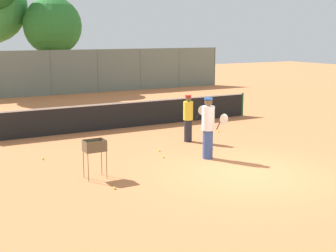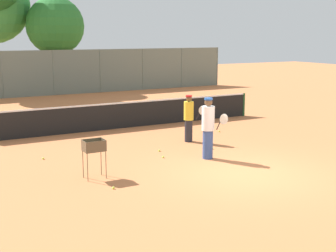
{
  "view_description": "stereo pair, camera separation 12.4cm",
  "coord_description": "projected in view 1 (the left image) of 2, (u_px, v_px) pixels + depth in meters",
  "views": [
    {
      "loc": [
        -7.93,
        -9.73,
        3.76
      ],
      "look_at": [
        -1.04,
        2.54,
        1.0
      ],
      "focal_mm": 50.0,
      "sensor_mm": 36.0,
      "label": 1
    },
    {
      "loc": [
        -7.82,
        -9.79,
        3.76
      ],
      "look_at": [
        -1.04,
        2.54,
        1.0
      ],
      "focal_mm": 50.0,
      "sensor_mm": 36.0,
      "label": 2
    }
  ],
  "objects": [
    {
      "name": "ground_plane",
      "position": [
        246.0,
        174.0,
        12.86
      ],
      "size": [
        80.0,
        80.0,
        0.0
      ],
      "primitive_type": "plane",
      "color": "#C67242"
    },
    {
      "name": "tennis_net",
      "position": [
        131.0,
        114.0,
        19.16
      ],
      "size": [
        11.58,
        0.1,
        1.07
      ],
      "color": "#26592D",
      "rests_on": "ground_plane"
    },
    {
      "name": "back_fence",
      "position": [
        51.0,
        73.0,
        29.09
      ],
      "size": [
        24.84,
        0.08,
        2.81
      ],
      "color": "slate",
      "rests_on": "ground_plane"
    },
    {
      "name": "tree_2",
      "position": [
        53.0,
        26.0,
        30.22
      ],
      "size": [
        3.74,
        3.74,
        6.17
      ],
      "color": "brown",
      "rests_on": "ground_plane"
    },
    {
      "name": "player_white_outfit",
      "position": [
        208.0,
        127.0,
        14.25
      ],
      "size": [
        0.49,
        0.91,
        1.88
      ],
      "rotation": [
        0.0,
        0.0,
        5.09
      ],
      "color": "#334C8C",
      "rests_on": "ground_plane"
    },
    {
      "name": "player_red_cap",
      "position": [
        188.0,
        118.0,
        16.54
      ],
      "size": [
        0.59,
        0.79,
        1.67
      ],
      "rotation": [
        0.0,
        0.0,
        5.3
      ],
      "color": "#26262D",
      "rests_on": "ground_plane"
    },
    {
      "name": "ball_cart",
      "position": [
        94.0,
        149.0,
        12.29
      ],
      "size": [
        0.56,
        0.41,
        1.04
      ],
      "color": "brown",
      "rests_on": "ground_plane"
    },
    {
      "name": "tennis_ball_0",
      "position": [
        159.0,
        151.0,
        15.27
      ],
      "size": [
        0.07,
        0.07,
        0.07
      ],
      "primitive_type": "sphere",
      "color": "#D1E54C",
      "rests_on": "ground_plane"
    },
    {
      "name": "tennis_ball_1",
      "position": [
        212.0,
        148.0,
        15.58
      ],
      "size": [
        0.07,
        0.07,
        0.07
      ],
      "primitive_type": "sphere",
      "color": "#D1E54C",
      "rests_on": "ground_plane"
    },
    {
      "name": "tennis_ball_2",
      "position": [
        114.0,
        188.0,
        11.56
      ],
      "size": [
        0.07,
        0.07,
        0.07
      ],
      "primitive_type": "sphere",
      "color": "#D1E54C",
      "rests_on": "ground_plane"
    },
    {
      "name": "tennis_ball_3",
      "position": [
        163.0,
        157.0,
        14.48
      ],
      "size": [
        0.07,
        0.07,
        0.07
      ],
      "primitive_type": "sphere",
      "color": "#D1E54C",
      "rests_on": "ground_plane"
    },
    {
      "name": "tennis_ball_4",
      "position": [
        43.0,
        159.0,
        14.28
      ],
      "size": [
        0.07,
        0.07,
        0.07
      ],
      "primitive_type": "sphere",
      "color": "#D1E54C",
      "rests_on": "ground_plane"
    },
    {
      "name": "tennis_ball_5",
      "position": [
        218.0,
        131.0,
        18.33
      ],
      "size": [
        0.07,
        0.07,
        0.07
      ],
      "primitive_type": "sphere",
      "color": "#D1E54C",
      "rests_on": "ground_plane"
    },
    {
      "name": "parked_car",
      "position": [
        93.0,
        77.0,
        34.84
      ],
      "size": [
        4.2,
        1.7,
        1.6
      ],
      "color": "#232328",
      "rests_on": "ground_plane"
    }
  ]
}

